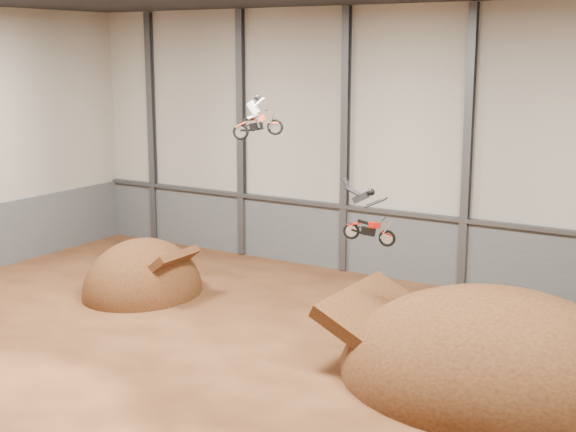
# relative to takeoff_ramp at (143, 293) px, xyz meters

# --- Properties ---
(floor) EXTENTS (40.00, 40.00, 0.00)m
(floor) POSITION_rel_takeoff_ramp_xyz_m (9.77, -5.91, 0.00)
(floor) COLOR #452412
(floor) RESTS_ON ground
(back_wall) EXTENTS (40.00, 0.10, 14.00)m
(back_wall) POSITION_rel_takeoff_ramp_xyz_m (9.77, 9.09, 7.00)
(back_wall) COLOR #B3AC9E
(back_wall) RESTS_ON ground
(lower_band_back) EXTENTS (39.80, 0.18, 3.50)m
(lower_band_back) POSITION_rel_takeoff_ramp_xyz_m (9.77, 8.99, 1.75)
(lower_band_back) COLOR #56595E
(lower_band_back) RESTS_ON ground
(steel_rail) EXTENTS (39.80, 0.35, 0.20)m
(steel_rail) POSITION_rel_takeoff_ramp_xyz_m (9.77, 8.84, 3.55)
(steel_rail) COLOR #47494F
(steel_rail) RESTS_ON lower_band_back
(steel_column_0) EXTENTS (0.40, 0.36, 13.90)m
(steel_column_0) POSITION_rel_takeoff_ramp_xyz_m (-6.89, 8.89, 7.00)
(steel_column_0) COLOR #47494F
(steel_column_0) RESTS_ON ground
(steel_column_1) EXTENTS (0.40, 0.36, 13.90)m
(steel_column_1) POSITION_rel_takeoff_ramp_xyz_m (-0.23, 8.89, 7.00)
(steel_column_1) COLOR #47494F
(steel_column_1) RESTS_ON ground
(steel_column_2) EXTENTS (0.40, 0.36, 13.90)m
(steel_column_2) POSITION_rel_takeoff_ramp_xyz_m (6.44, 8.89, 7.00)
(steel_column_2) COLOR #47494F
(steel_column_2) RESTS_ON ground
(steel_column_3) EXTENTS (0.40, 0.36, 13.90)m
(steel_column_3) POSITION_rel_takeoff_ramp_xyz_m (13.11, 8.89, 7.00)
(steel_column_3) COLOR #47494F
(steel_column_3) RESTS_ON ground
(takeoff_ramp) EXTENTS (5.48, 6.32, 5.48)m
(takeoff_ramp) POSITION_rel_takeoff_ramp_xyz_m (0.00, 0.00, 0.00)
(takeoff_ramp) COLOR #361C0D
(takeoff_ramp) RESTS_ON ground
(landing_ramp) EXTENTS (11.49, 10.16, 6.63)m
(landing_ramp) POSITION_rel_takeoff_ramp_xyz_m (17.98, -1.31, 0.00)
(landing_ramp) COLOR #361C0D
(landing_ramp) RESTS_ON ground
(fmx_rider_a) EXTENTS (2.36, 1.62, 2.09)m
(fmx_rider_a) POSITION_rel_takeoff_ramp_xyz_m (8.57, -2.45, 9.32)
(fmx_rider_a) COLOR #E84721
(fmx_rider_b) EXTENTS (3.13, 1.45, 2.69)m
(fmx_rider_b) POSITION_rel_takeoff_ramp_xyz_m (12.83, -1.35, 5.68)
(fmx_rider_b) COLOR #B9150C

